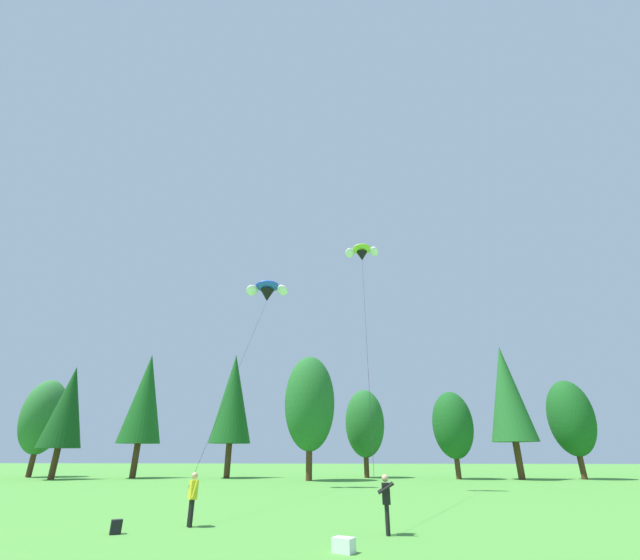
% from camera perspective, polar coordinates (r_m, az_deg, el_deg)
% --- Properties ---
extents(treeline_tree_b, '(4.57, 4.57, 10.24)m').
position_cam_1_polar(treeline_tree_b, '(57.76, -34.18, -15.49)').
color(treeline_tree_b, '#472D19').
rests_on(treeline_tree_b, ground_plane).
extents(treeline_tree_c, '(4.00, 4.00, 10.89)m').
position_cam_1_polar(treeline_tree_c, '(51.26, -31.79, -14.78)').
color(treeline_tree_c, '#472D19').
rests_on(treeline_tree_c, ground_plane).
extents(treeline_tree_d, '(4.41, 4.41, 12.78)m').
position_cam_1_polar(treeline_tree_d, '(50.51, -23.23, -14.86)').
color(treeline_tree_d, '#472D19').
rests_on(treeline_tree_d, ground_plane).
extents(treeline_tree_e, '(4.42, 4.42, 12.82)m').
position_cam_1_polar(treeline_tree_e, '(48.04, -12.07, -15.79)').
color(treeline_tree_e, '#472D19').
rests_on(treeline_tree_e, ground_plane).
extents(treeline_tree_f, '(4.93, 4.93, 11.57)m').
position_cam_1_polar(treeline_tree_f, '(42.32, -1.46, -16.73)').
color(treeline_tree_f, '#472D19').
rests_on(treeline_tree_f, ground_plane).
extents(treeline_tree_g, '(4.22, 4.22, 8.95)m').
position_cam_1_polar(treeline_tree_g, '(47.62, 6.27, -19.25)').
color(treeline_tree_g, '#472D19').
rests_on(treeline_tree_g, ground_plane).
extents(treeline_tree_h, '(4.06, 4.06, 8.38)m').
position_cam_1_polar(treeline_tree_h, '(46.80, 18.04, -18.68)').
color(treeline_tree_h, '#472D19').
rests_on(treeline_tree_h, ground_plane).
extents(treeline_tree_i, '(4.49, 4.49, 13.12)m').
position_cam_1_polar(treeline_tree_i, '(48.48, 24.66, -14.10)').
color(treeline_tree_i, '#472D19').
rests_on(treeline_tree_i, ground_plane).
extents(treeline_tree_j, '(4.36, 4.36, 9.48)m').
position_cam_1_polar(treeline_tree_j, '(51.34, 31.63, -16.06)').
color(treeline_tree_j, '#472D19').
rests_on(treeline_tree_j, ground_plane).
extents(kite_flyer_near, '(0.48, 0.58, 1.69)m').
position_cam_1_polar(kite_flyer_near, '(16.70, -17.36, -26.69)').
color(kite_flyer_near, black).
rests_on(kite_flyer_near, ground_plane).
extents(kite_flyer_mid, '(0.55, 0.58, 1.69)m').
position_cam_1_polar(kite_flyer_mid, '(14.71, 9.24, -27.91)').
color(kite_flyer_mid, black).
rests_on(kite_flyer_mid, ground_plane).
extents(parafoil_kite_high_blue_white, '(3.86, 17.10, 14.84)m').
position_cam_1_polar(parafoil_kite_high_blue_white, '(35.08, -7.39, -1.44)').
color(parafoil_kite_high_blue_white, blue).
extents(parafoil_kite_mid_lime_white, '(2.87, 15.15, 16.23)m').
position_cam_1_polar(parafoil_kite_mid_lime_white, '(32.78, 5.87, 3.87)').
color(parafoil_kite_mid_lime_white, '#93D633').
extents(backpack, '(0.40, 0.37, 0.40)m').
position_cam_1_polar(backpack, '(16.15, -26.60, -28.46)').
color(backpack, black).
rests_on(backpack, ground_plane).
extents(picnic_cooler, '(0.63, 0.56, 0.34)m').
position_cam_1_polar(picnic_cooler, '(12.30, 3.34, -33.02)').
color(picnic_cooler, white).
rests_on(picnic_cooler, ground_plane).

